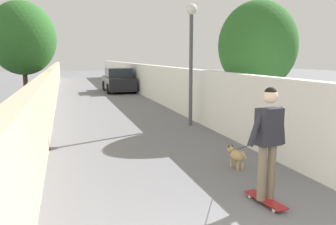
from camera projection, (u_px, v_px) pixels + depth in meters
name	position (u px, v px, depth m)	size (l,w,h in m)	color
ground_plane	(108.00, 104.00, 16.21)	(80.00, 80.00, 0.00)	slate
wall_left	(50.00, 92.00, 13.45)	(48.00, 0.30, 1.71)	tan
fence_right	(171.00, 88.00, 14.91)	(48.00, 0.30, 1.82)	white
tree_right_near	(257.00, 46.00, 10.82)	(2.51, 2.51, 4.04)	brown
tree_left_mid	(22.00, 38.00, 13.76)	(2.68, 2.68, 4.51)	#473523
lamp_post	(191.00, 42.00, 10.80)	(0.36, 0.36, 3.92)	#4C4C51
skateboard	(265.00, 200.00, 5.23)	(0.82, 0.30, 0.08)	maroon
person_skateboarder	(268.00, 135.00, 5.06)	(0.27, 0.72, 1.74)	#726651
dog	(236.00, 155.00, 6.89)	(1.97, 0.54, 1.06)	tan
car_near	(118.00, 81.00, 21.91)	(3.90, 1.80, 1.54)	black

